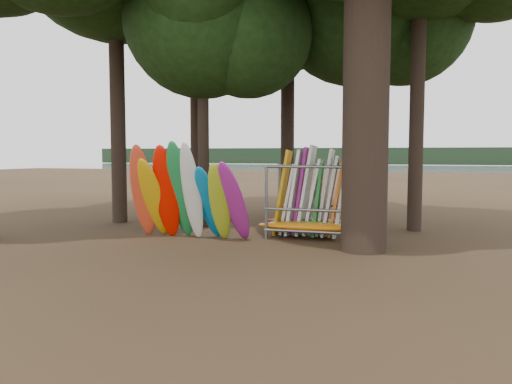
% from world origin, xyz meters
% --- Properties ---
extents(ground, '(120.00, 120.00, 0.00)m').
position_xyz_m(ground, '(0.00, 0.00, 0.00)').
color(ground, '#47331E').
rests_on(ground, ground).
extents(lake, '(160.00, 160.00, 0.00)m').
position_xyz_m(lake, '(0.00, 60.00, 0.00)').
color(lake, gray).
rests_on(lake, ground).
extents(far_shore, '(160.00, 4.00, 4.00)m').
position_xyz_m(far_shore, '(0.00, 110.00, 2.00)').
color(far_shore, black).
rests_on(far_shore, ground).
extents(oak_3, '(7.25, 7.25, 11.53)m').
position_xyz_m(oak_3, '(3.19, 6.03, 8.36)').
color(oak_3, black).
rests_on(oak_3, ground).
extents(oak_5, '(6.34, 6.34, 10.08)m').
position_xyz_m(oak_5, '(-1.71, 2.76, 7.31)').
color(oak_5, black).
rests_on(oak_5, ground).
extents(kayak_row, '(4.02, 1.89, 3.14)m').
position_xyz_m(kayak_row, '(-1.19, 0.06, 1.35)').
color(kayak_row, red).
rests_on(kayak_row, ground).
extents(storage_rack, '(3.12, 1.56, 2.92)m').
position_xyz_m(storage_rack, '(2.45, 1.62, 1.07)').
color(storage_rack, slate).
rests_on(storage_rack, ground).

